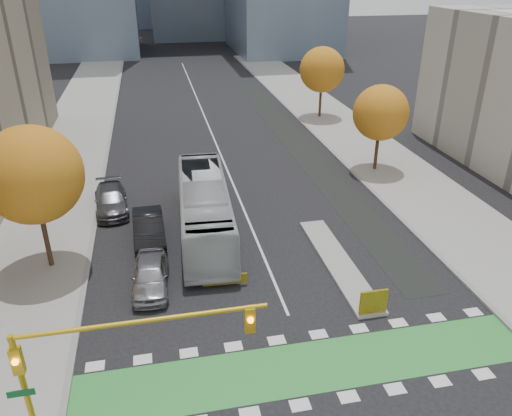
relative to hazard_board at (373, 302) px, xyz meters
name	(u,v)px	position (x,y,z in m)	size (l,w,h in m)	color
ground	(321,393)	(-4.00, -4.20, -0.80)	(300.00, 300.00, 0.00)	black
sidewalk_west	(47,207)	(-17.50, 15.80, -0.73)	(7.00, 120.00, 0.15)	gray
sidewalk_east	(402,177)	(9.50, 15.80, -0.73)	(7.00, 120.00, 0.15)	gray
curb_west	(99,203)	(-14.00, 15.80, -0.73)	(0.30, 120.00, 0.16)	gray
curb_east	(361,180)	(6.00, 15.80, -0.73)	(0.30, 120.00, 0.16)	gray
bike_crossing	(310,367)	(-4.00, -2.70, -0.79)	(20.00, 3.00, 0.01)	#2E8D37
centre_line	(206,119)	(-4.00, 35.80, -0.80)	(0.15, 70.00, 0.01)	silver
bike_lane_paint	(296,143)	(3.50, 25.80, -0.80)	(2.50, 50.00, 0.01)	black
median_island	(338,262)	(0.00, 4.80, -0.72)	(1.60, 10.00, 0.16)	gray
hazard_board	(373,302)	(0.00, 0.00, 0.00)	(1.40, 0.12, 1.30)	yellow
tree_west	(33,175)	(-16.00, 7.80, 4.82)	(5.20, 5.20, 8.22)	#332114
tree_east_near	(381,113)	(8.00, 17.80, 4.06)	(4.40, 4.40, 7.08)	#332114
tree_east_far	(322,70)	(8.50, 33.80, 4.44)	(4.80, 4.80, 7.65)	#332114
traffic_signal_west	(102,353)	(-11.93, -4.71, 3.23)	(8.53, 0.56, 5.20)	#BF9914
bus	(205,208)	(-7.00, 9.92, 0.96)	(2.95, 12.62, 3.52)	silver
parked_car_a	(150,275)	(-10.50, 4.59, -0.02)	(1.85, 4.59, 1.56)	#98979C
parked_car_b	(149,229)	(-10.50, 9.59, 0.06)	(1.82, 5.21, 1.72)	black
parked_car_c	(111,200)	(-13.00, 14.59, -0.03)	(2.16, 5.30, 1.54)	#4F4E54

